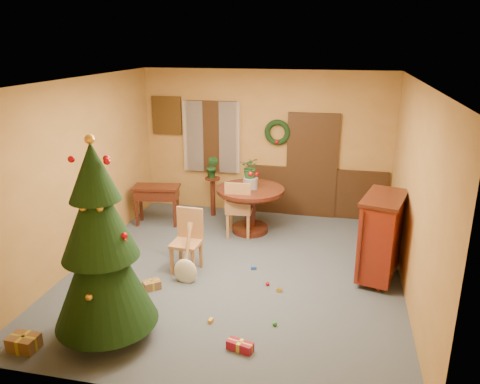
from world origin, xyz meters
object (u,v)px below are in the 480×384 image
(dining_table, at_px, (250,201))
(chair_near, at_px, (188,238))
(christmas_tree, at_px, (101,248))
(sideboard, at_px, (381,235))
(writing_desk, at_px, (157,195))

(dining_table, xyz_separation_m, chair_near, (-0.66, -1.66, -0.07))
(chair_near, xyz_separation_m, christmas_tree, (-0.39, -1.90, 0.66))
(dining_table, height_order, christmas_tree, christmas_tree)
(christmas_tree, height_order, sideboard, christmas_tree)
(chair_near, xyz_separation_m, writing_desk, (-1.18, 1.67, 0.06))
(christmas_tree, xyz_separation_m, writing_desk, (-0.79, 3.57, -0.60))
(dining_table, xyz_separation_m, writing_desk, (-1.84, 0.00, -0.02))
(writing_desk, height_order, sideboard, sideboard)
(dining_table, relative_size, sideboard, 0.95)
(christmas_tree, bearing_deg, dining_table, 73.64)
(chair_near, bearing_deg, dining_table, 68.41)
(dining_table, height_order, chair_near, chair_near)
(dining_table, bearing_deg, christmas_tree, -106.36)
(chair_near, bearing_deg, christmas_tree, -101.54)
(chair_near, xyz_separation_m, sideboard, (2.89, 0.32, 0.17))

